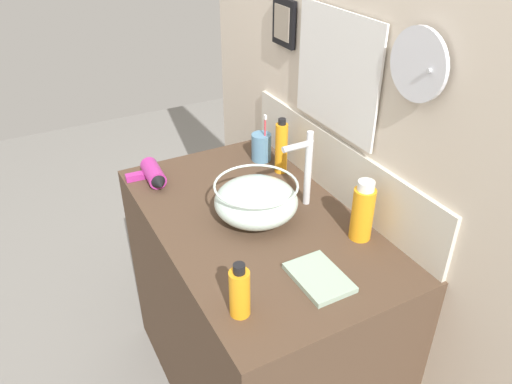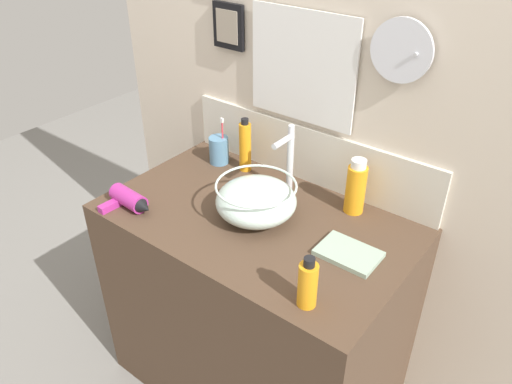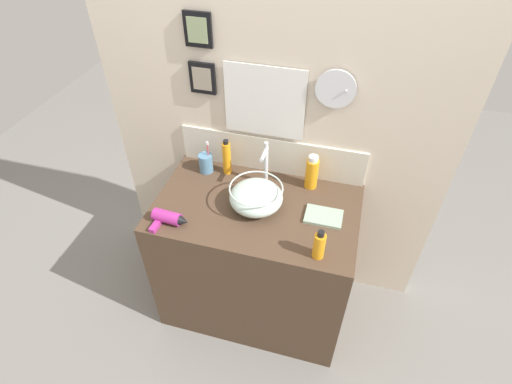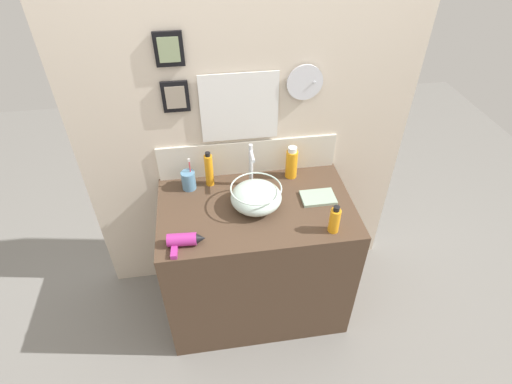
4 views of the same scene
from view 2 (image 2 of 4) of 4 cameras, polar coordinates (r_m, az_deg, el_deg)
ground_plane at (r=2.28m, az=0.01°, el=-20.41°), size 6.00×6.00×0.00m
vanity_counter at (r=1.96m, az=0.01°, el=-12.98°), size 1.05×0.63×0.84m
back_panel at (r=1.77m, az=6.99°, el=11.62°), size 1.86×0.10×2.39m
glass_bowl_sink at (r=1.64m, az=-0.04°, el=-0.94°), size 0.27×0.27×0.13m
faucet at (r=1.73m, az=3.70°, el=4.04°), size 0.02×0.11×0.27m
hair_drier at (r=1.76m, az=-14.24°, el=-0.94°), size 0.18×0.13×0.06m
toothbrush_cup at (r=1.98m, az=-4.25°, el=4.82°), size 0.08×0.08×0.19m
lotion_bottle at (r=1.33m, az=5.93°, el=-10.41°), size 0.05×0.05×0.16m
shampoo_bottle at (r=1.90m, az=-1.25°, el=5.25°), size 0.05×0.05×0.21m
spray_bottle at (r=1.69m, az=11.34°, el=0.51°), size 0.07×0.07×0.20m
hand_towel at (r=1.54m, az=10.52°, el=-6.91°), size 0.18×0.13×0.02m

